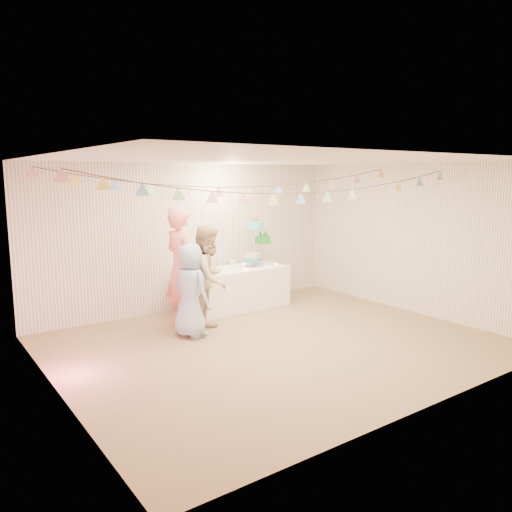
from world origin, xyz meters
TOP-DOWN VIEW (x-y plane):
  - floor at (0.00, 0.00)m, footprint 6.00×6.00m
  - ceiling at (0.00, 0.00)m, footprint 6.00×6.00m
  - back_wall at (0.00, 2.50)m, footprint 6.00×6.00m
  - front_wall at (0.00, -2.50)m, footprint 6.00×6.00m
  - left_wall at (-3.00, 0.00)m, footprint 5.00×5.00m
  - right_wall at (3.00, 0.00)m, footprint 5.00×5.00m
  - table at (0.55, 1.97)m, footprint 1.97×0.79m
  - cake_stand at (1.10, 2.02)m, footprint 0.74×0.44m
  - cake_bottom at (0.95, 1.96)m, footprint 0.31×0.31m
  - cake_middle at (1.28, 2.11)m, footprint 0.27×0.27m
  - cake_top_tier at (1.04, 1.99)m, footprint 0.25×0.25m
  - platter at (0.00, 1.92)m, footprint 0.38×0.38m
  - posy at (0.54, 2.02)m, footprint 0.13×0.13m
  - person_adult_a at (-0.74, 1.49)m, footprint 0.51×0.73m
  - person_adult_b at (-0.49, 1.08)m, footprint 1.02×0.99m
  - person_child at (-0.84, 1.01)m, footprint 0.58×0.77m
  - bunting_back at (0.00, 1.10)m, footprint 5.60×1.10m
  - bunting_front at (0.00, -0.20)m, footprint 5.60×0.90m
  - tealight_0 at (-0.25, 1.82)m, footprint 0.04×0.04m
  - tealight_1 at (0.20, 2.15)m, footprint 0.04×0.04m
  - tealight_2 at (0.65, 1.75)m, footprint 0.04×0.04m
  - tealight_3 at (0.90, 2.19)m, footprint 0.04×0.04m
  - tealight_4 at (1.37, 1.79)m, footprint 0.04×0.04m

SIDE VIEW (x-z plane):
  - floor at x=0.00m, z-range 0.00..0.00m
  - table at x=0.55m, z-range 0.00..0.74m
  - person_child at x=-0.84m, z-range 0.00..1.41m
  - tealight_0 at x=-0.25m, z-range 0.74..0.77m
  - tealight_1 at x=0.20m, z-range 0.74..0.77m
  - tealight_2 at x=0.65m, z-range 0.74..0.77m
  - tealight_3 at x=0.90m, z-range 0.74..0.77m
  - tealight_4 at x=1.37m, z-range 0.74..0.77m
  - platter at x=0.00m, z-range 0.75..0.77m
  - person_adult_b at x=-0.49m, z-range 0.00..1.65m
  - posy at x=0.54m, z-range 0.75..0.90m
  - cake_bottom at x=0.95m, z-range 0.76..0.91m
  - person_adult_a at x=-0.74m, z-range 0.00..1.93m
  - cake_middle at x=1.28m, z-range 1.00..1.22m
  - cake_stand at x=1.10m, z-range 0.75..1.58m
  - back_wall at x=0.00m, z-range 1.30..1.30m
  - front_wall at x=0.00m, z-range 1.30..1.30m
  - left_wall at x=-3.00m, z-range 1.30..1.30m
  - right_wall at x=3.00m, z-range 1.30..1.30m
  - cake_top_tier at x=1.04m, z-range 1.28..1.47m
  - bunting_front at x=0.00m, z-range 2.14..2.50m
  - bunting_back at x=0.00m, z-range 2.15..2.55m
  - ceiling at x=0.00m, z-range 2.60..2.60m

